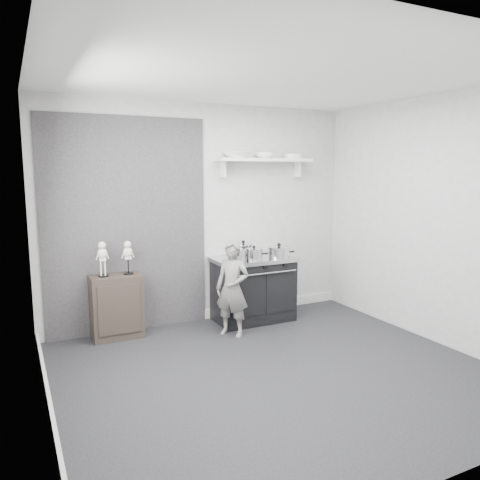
% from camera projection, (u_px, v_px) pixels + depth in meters
% --- Properties ---
extents(ground, '(4.00, 4.00, 0.00)m').
position_uv_depth(ground, '(276.00, 372.00, 4.43)').
color(ground, black).
rests_on(ground, ground).
extents(room_shell, '(4.02, 3.62, 2.71)m').
position_uv_depth(room_shell, '(261.00, 198.00, 4.27)').
color(room_shell, '#A1A09E').
rests_on(room_shell, ground).
extents(wall_shelf, '(1.30, 0.26, 0.24)m').
position_uv_depth(wall_shelf, '(264.00, 161.00, 5.96)').
color(wall_shelf, white).
rests_on(wall_shelf, room_shell).
extents(stove, '(1.01, 0.63, 0.81)m').
position_uv_depth(stove, '(253.00, 289.00, 5.91)').
color(stove, black).
rests_on(stove, ground).
extents(side_cabinet, '(0.56, 0.33, 0.72)m').
position_uv_depth(side_cabinet, '(117.00, 307.00, 5.29)').
color(side_cabinet, black).
rests_on(side_cabinet, ground).
extents(child, '(0.46, 0.48, 1.10)m').
position_uv_depth(child, '(232.00, 289.00, 5.34)').
color(child, slate).
rests_on(child, ground).
extents(pot_front_left, '(0.32, 0.23, 0.18)m').
position_uv_depth(pot_front_left, '(237.00, 255.00, 5.60)').
color(pot_front_left, silver).
rests_on(pot_front_left, stove).
extents(pot_back_left, '(0.34, 0.25, 0.21)m').
position_uv_depth(pot_back_left, '(243.00, 250.00, 5.91)').
color(pot_back_left, silver).
rests_on(pot_back_left, stove).
extents(pot_front_right, '(0.36, 0.27, 0.19)m').
position_uv_depth(pot_front_right, '(279.00, 252.00, 5.81)').
color(pot_front_right, silver).
rests_on(pot_front_right, stove).
extents(pot_front_center, '(0.30, 0.21, 0.18)m').
position_uv_depth(pot_front_center, '(254.00, 254.00, 5.69)').
color(pot_front_center, silver).
rests_on(pot_front_center, stove).
extents(skeleton_full, '(0.13, 0.08, 0.45)m').
position_uv_depth(skeleton_full, '(102.00, 256.00, 5.15)').
color(skeleton_full, beige).
rests_on(skeleton_full, side_cabinet).
extents(skeleton_torso, '(0.12, 0.08, 0.44)m').
position_uv_depth(skeleton_torso, '(128.00, 255.00, 5.27)').
color(skeleton_torso, beige).
rests_on(skeleton_torso, side_cabinet).
extents(bowl_large, '(0.30, 0.30, 0.07)m').
position_uv_depth(bowl_large, '(236.00, 155.00, 5.77)').
color(bowl_large, white).
rests_on(bowl_large, wall_shelf).
extents(bowl_small, '(0.22, 0.22, 0.07)m').
position_uv_depth(bowl_small, '(265.00, 155.00, 5.94)').
color(bowl_small, white).
rests_on(bowl_small, wall_shelf).
extents(plate_stack, '(0.24, 0.24, 0.06)m').
position_uv_depth(plate_stack, '(293.00, 156.00, 6.13)').
color(plate_stack, silver).
rests_on(plate_stack, wall_shelf).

